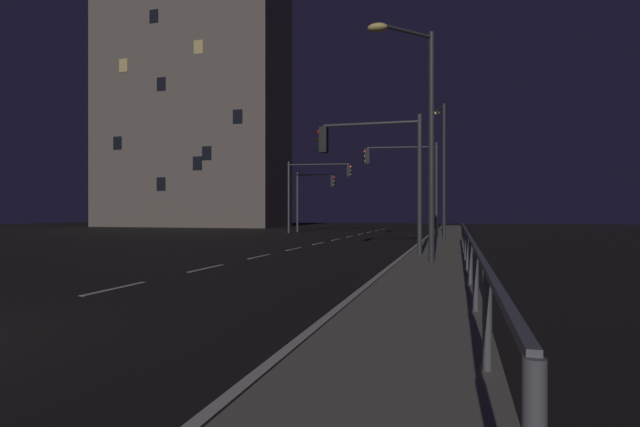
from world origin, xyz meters
name	(u,v)px	position (x,y,z in m)	size (l,w,h in m)	color
ground_plane	(297,248)	(0.00, 17.50, 0.00)	(112.00, 112.00, 0.00)	black
sidewalk_right	(441,250)	(6.43, 17.50, 0.07)	(2.12, 77.00, 0.14)	gray
lane_markings_center	(318,244)	(0.00, 21.00, 0.01)	(0.14, 50.00, 0.01)	silver
lane_edge_line	(419,243)	(5.11, 22.50, 0.01)	(0.14, 53.00, 0.01)	silver
traffic_light_mid_left	(372,157)	(4.11, 13.71, 3.66)	(3.85, 0.34, 4.98)	#38383D
traffic_light_near_right	(314,190)	(-4.46, 35.53, 3.53)	(3.31, 0.55, 5.05)	#4C4C51
traffic_light_near_left	(405,171)	(4.02, 26.23, 4.20)	(4.45, 0.88, 5.74)	#38383D
traffic_light_overhead_east	(316,182)	(-3.81, 33.73, 4.11)	(5.16, 0.82, 5.75)	#4C4C51
street_lamp_median	(442,159)	(6.28, 24.58, 4.66)	(0.92, 1.61, 7.59)	#2D3033
street_lamp_corner	(421,121)	(6.05, 10.77, 4.34)	(1.76, 1.73, 6.89)	#2D3033
barrier_fence	(468,241)	(7.34, 9.68, 0.88)	(0.09, 23.45, 0.98)	#59595E
building_distant	(192,101)	(-23.32, 48.34, 14.96)	(22.14, 8.79, 29.91)	#6B6056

